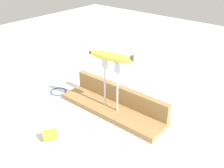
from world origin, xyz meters
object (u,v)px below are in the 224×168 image
Objects in this scene: banana_raised_center at (111,56)px; banana_chunk_near at (51,135)px; wire_coil at (58,91)px; fork_stand_center at (111,81)px.

banana_raised_center reaches higher than banana_chunk_near.
banana_raised_center is 2.97× the size of banana_chunk_near.
wire_coil is at bearing 136.21° from banana_chunk_near.
banana_chunk_near is at bearing -101.46° from fork_stand_center.
banana_chunk_near is at bearing -101.44° from banana_raised_center.
banana_raised_center is at bearing -167.05° from fork_stand_center.
banana_raised_center is 2.44× the size of wire_coil.
fork_stand_center is at bearing 12.95° from banana_raised_center.
banana_chunk_near is 0.82× the size of wire_coil.
banana_raised_center is 0.36m from wire_coil.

